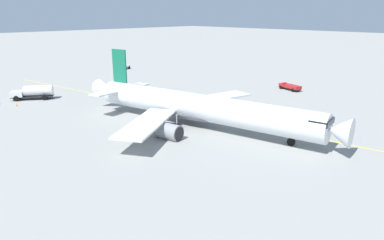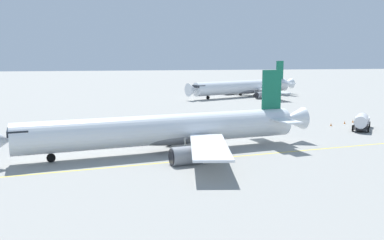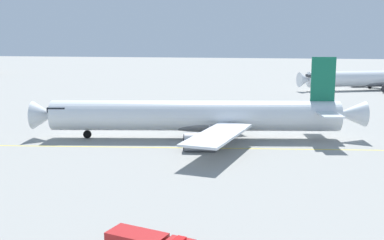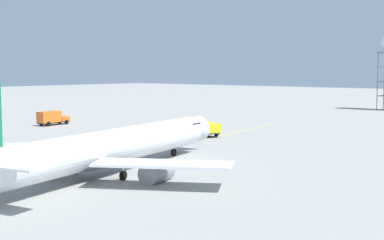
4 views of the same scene
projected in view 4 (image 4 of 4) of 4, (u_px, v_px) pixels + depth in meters
The scene contains 5 objects.
ground_plane at pixel (93, 180), 58.33m from camera, with size 600.00×600.00×0.00m, color gray.
airliner_main at pixel (106, 150), 60.59m from camera, with size 44.87×32.80×11.25m.
catering_truck_truck at pixel (52, 118), 115.29m from camera, with size 7.75×3.14×3.10m.
fire_tender_truck at pixel (202, 127), 97.84m from camera, with size 6.67×10.27×2.50m.
taxiway_centreline at pixel (79, 168), 64.98m from camera, with size 123.12×20.27×0.01m.
Camera 4 is at (37.07, 45.21, 12.16)m, focal length 49.27 mm.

